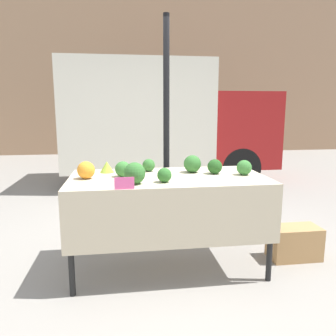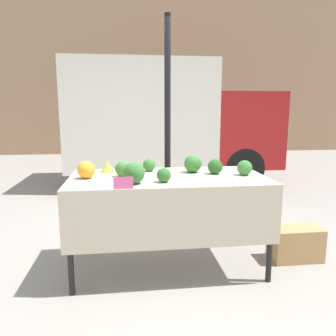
{
  "view_description": "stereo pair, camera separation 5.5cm",
  "coord_description": "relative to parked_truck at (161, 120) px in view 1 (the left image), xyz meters",
  "views": [
    {
      "loc": [
        -0.42,
        -2.99,
        1.53
      ],
      "look_at": [
        0.0,
        0.0,
        0.98
      ],
      "focal_mm": 35.0,
      "sensor_mm": 36.0,
      "label": 1
    },
    {
      "loc": [
        -0.37,
        -3.0,
        1.53
      ],
      "look_at": [
        0.0,
        0.0,
        0.98
      ],
      "focal_mm": 35.0,
      "sensor_mm": 36.0,
      "label": 2
    }
  ],
  "objects": [
    {
      "name": "broccoli_head_1",
      "position": [
        -0.13,
        -3.74,
        -0.31
      ],
      "size": [
        0.17,
        0.17,
        0.17
      ],
      "color": "#336B2D",
      "rests_on": "market_table"
    },
    {
      "name": "broccoli_head_3",
      "position": [
        0.33,
        -3.94,
        -0.32
      ],
      "size": [
        0.14,
        0.14,
        0.14
      ],
      "color": "#387533",
      "rests_on": "market_table"
    },
    {
      "name": "broccoli_head_0",
      "position": [
        -0.56,
        -3.63,
        -0.33
      ],
      "size": [
        0.13,
        0.13,
        0.13
      ],
      "color": "#336B2D",
      "rests_on": "market_table"
    },
    {
      "name": "romanesco_head",
      "position": [
        -0.98,
        -3.63,
        -0.34
      ],
      "size": [
        0.14,
        0.14,
        0.11
      ],
      "color": "#93B238",
      "rests_on": "market_table"
    },
    {
      "name": "broccoli_head_6",
      "position": [
        0.07,
        -3.85,
        -0.32
      ],
      "size": [
        0.14,
        0.14,
        0.14
      ],
      "color": "#23511E",
      "rests_on": "market_table"
    },
    {
      "name": "produce_crate",
      "position": [
        0.92,
        -3.92,
        -1.13
      ],
      "size": [
        0.51,
        0.28,
        0.34
      ],
      "color": "tan",
      "rests_on": "ground_plane"
    },
    {
      "name": "market_table",
      "position": [
        -0.4,
        -3.98,
        -0.51
      ],
      "size": [
        1.84,
        0.93,
        0.9
      ],
      "color": "beige",
      "rests_on": "ground_plane"
    },
    {
      "name": "broccoli_head_5",
      "position": [
        -0.47,
        -4.15,
        -0.33
      ],
      "size": [
        0.13,
        0.13,
        0.13
      ],
      "color": "#2D6628",
      "rests_on": "market_table"
    },
    {
      "name": "orange_cauliflower",
      "position": [
        -1.15,
        -3.9,
        -0.32
      ],
      "size": [
        0.16,
        0.16,
        0.16
      ],
      "color": "orange",
      "rests_on": "market_table"
    },
    {
      "name": "tent_pole",
      "position": [
        -0.32,
        -3.21,
        -0.03
      ],
      "size": [
        0.07,
        0.07,
        2.54
      ],
      "color": "black",
      "rests_on": "ground_plane"
    },
    {
      "name": "price_sign",
      "position": [
        -0.81,
        -4.36,
        -0.35
      ],
      "size": [
        0.16,
        0.01,
        0.1
      ],
      "color": "#F45B9E",
      "rests_on": "market_table"
    },
    {
      "name": "broccoli_head_4",
      "position": [
        -0.73,
        -4.18,
        -0.3
      ],
      "size": [
        0.18,
        0.18,
        0.18
      ],
      "color": "#336B2D",
      "rests_on": "market_table"
    },
    {
      "name": "broccoli_head_2",
      "position": [
        -0.82,
        -3.87,
        -0.32
      ],
      "size": [
        0.15,
        0.15,
        0.15
      ],
      "color": "#387533",
      "rests_on": "market_table"
    },
    {
      "name": "ground_plane",
      "position": [
        -0.4,
        -3.91,
        -1.3
      ],
      "size": [
        40.0,
        40.0,
        0.0
      ],
      "primitive_type": "plane",
      "color": "gray"
    },
    {
      "name": "building_facade",
      "position": [
        -0.4,
        4.96,
        2.11
      ],
      "size": [
        16.0,
        0.6,
        6.82
      ],
      "color": "#9E7A5B",
      "rests_on": "ground_plane"
    },
    {
      "name": "parked_truck",
      "position": [
        0.0,
        0.0,
        0.0
      ],
      "size": [
        4.22,
        2.04,
        2.45
      ],
      "color": "silver",
      "rests_on": "ground_plane"
    }
  ]
}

